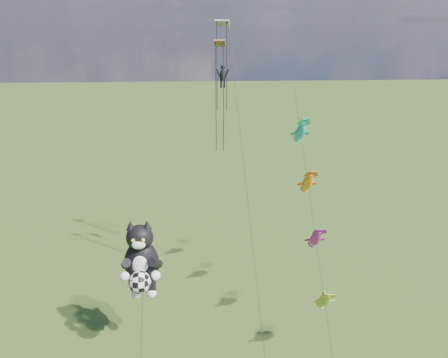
{
  "coord_description": "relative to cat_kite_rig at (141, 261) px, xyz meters",
  "views": [
    {
      "loc": [
        4.4,
        -27.51,
        23.24
      ],
      "look_at": [
        6.32,
        6.24,
        10.86
      ],
      "focal_mm": 35.0,
      "sensor_mm": 36.0,
      "label": 1
    }
  ],
  "objects": [
    {
      "name": "ground",
      "position": [
        -0.16,
        0.79,
        -7.5
      ],
      "size": [
        300.0,
        300.0,
        0.0
      ],
      "primitive_type": "plane",
      "color": "#20390E"
    },
    {
      "name": "fish_windsock_rig",
      "position": [
        12.47,
        2.58,
        2.34
      ],
      "size": [
        1.1,
        15.96,
        17.57
      ],
      "rotation": [
        0.0,
        0.0,
        0.35
      ],
      "color": "brown",
      "rests_on": "ground"
    },
    {
      "name": "parafoil_rig",
      "position": [
        6.22,
        8.9,
        11.43
      ],
      "size": [
        3.12,
        17.34,
        27.12
      ],
      "rotation": [
        0.0,
        0.0,
        0.21
      ],
      "color": "brown",
      "rests_on": "ground"
    },
    {
      "name": "cat_kite_rig",
      "position": [
        0.0,
        0.0,
        0.0
      ],
      "size": [
        2.76,
        4.21,
        10.52
      ],
      "rotation": [
        0.0,
        0.0,
        -0.06
      ],
      "color": "brown",
      "rests_on": "ground"
    }
  ]
}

